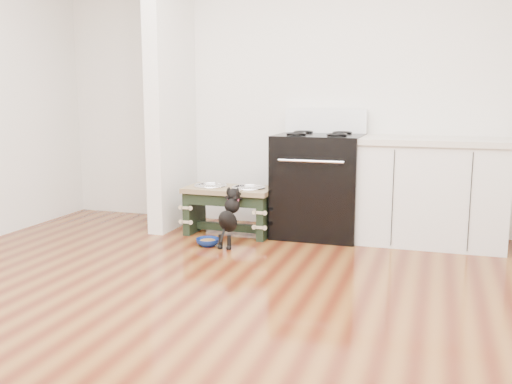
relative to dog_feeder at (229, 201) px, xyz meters
name	(u,v)px	position (x,y,z in m)	size (l,w,h in m)	color
ground	(198,318)	(0.53, -1.92, -0.31)	(5.00, 5.00, 0.00)	#4A1B0D
room_shell	(193,28)	(0.53, -1.92, 1.31)	(5.00, 5.00, 5.00)	silver
partition_wall	(171,86)	(-0.64, 0.18, 1.04)	(0.15, 0.80, 2.70)	silver
oven_range	(319,183)	(0.78, 0.23, 0.17)	(0.76, 0.69, 1.14)	black
cabinet_run	(432,191)	(1.76, 0.25, 0.14)	(1.24, 0.64, 0.91)	silver
dog_feeder	(229,201)	(0.00, 0.00, 0.00)	(0.80, 0.43, 0.46)	black
puppy	(230,215)	(0.14, -0.37, -0.05)	(0.14, 0.41, 0.49)	black
floor_bowl	(208,242)	(-0.03, -0.44, -0.28)	(0.26, 0.26, 0.06)	navy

